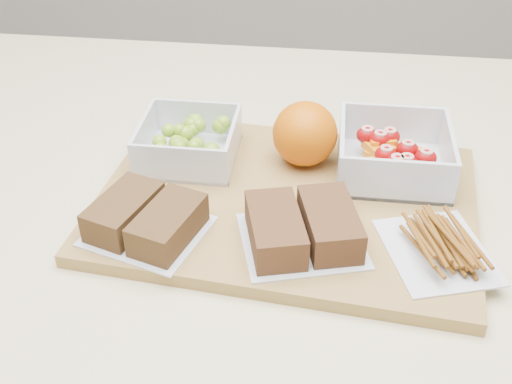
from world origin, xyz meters
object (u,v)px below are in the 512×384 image
cutting_board (286,202)px  sandwich_bag_left (146,219)px  grape_container (191,142)px  sandwich_bag_center (303,228)px  orange (305,134)px  fruit_container (393,156)px  pretzel_bag (439,243)px

cutting_board → sandwich_bag_left: 0.16m
grape_container → sandwich_bag_center: (0.15, -0.14, -0.00)m
cutting_board → sandwich_bag_center: sandwich_bag_center is taller
sandwich_bag_center → cutting_board: bearing=106.5°
orange → sandwich_bag_center: size_ratio=0.53×
fruit_container → sandwich_bag_center: bearing=-124.2°
grape_container → sandwich_bag_left: grape_container is taller
orange → fruit_container: bearing=-4.4°
grape_container → pretzel_bag: (0.28, -0.14, -0.01)m
orange → pretzel_bag: (0.14, -0.15, -0.03)m
sandwich_bag_center → sandwich_bag_left: bearing=-178.4°
fruit_container → pretzel_bag: size_ratio=0.91×
orange → sandwich_bag_center: bearing=-87.0°
fruit_container → orange: size_ratio=1.66×
cutting_board → pretzel_bag: size_ratio=2.94×
grape_container → fruit_container: 0.24m
fruit_container → sandwich_bag_center: 0.17m
orange → sandwich_bag_left: bearing=-134.7°
grape_container → orange: (0.14, 0.01, 0.02)m
fruit_container → orange: 0.11m
orange → pretzel_bag: orange is taller
grape_container → cutting_board: bearing=-29.2°
fruit_container → pretzel_bag: (0.04, -0.14, -0.01)m
sandwich_bag_left → pretzel_bag: bearing=0.9°
sandwich_bag_center → orange: bearing=93.0°
orange → pretzel_bag: size_ratio=0.55×
sandwich_bag_left → grape_container: bearing=83.8°
cutting_board → sandwich_bag_left: (-0.14, -0.08, 0.03)m
cutting_board → sandwich_bag_center: bearing=-67.9°
cutting_board → fruit_container: 0.14m
cutting_board → pretzel_bag: (0.16, -0.08, 0.02)m
cutting_board → orange: 0.09m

